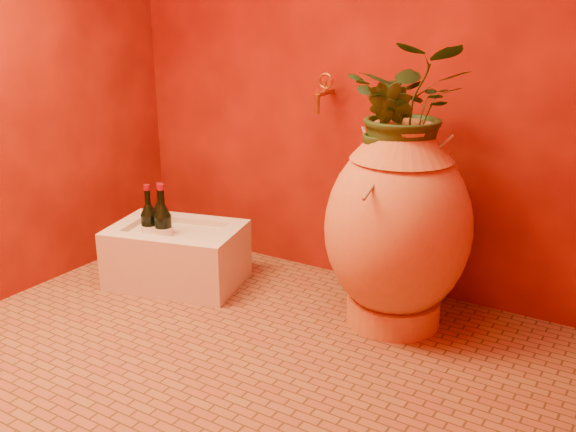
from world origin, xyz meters
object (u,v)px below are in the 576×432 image
Objects in this scene: wine_bottle_c at (163,230)px; wall_tap at (324,91)px; wine_bottle_b at (150,228)px; wine_bottle_a at (161,221)px; amphora at (398,227)px; stone_basin at (177,256)px.

wall_tap is (0.59, 0.49, 0.64)m from wine_bottle_c.
wall_tap is (0.68, 0.49, 0.65)m from wine_bottle_b.
wine_bottle_c reaches higher than wine_bottle_a.
amphora is at bearing -27.40° from wall_tap.
amphora is at bearing 9.31° from stone_basin.
wine_bottle_a is 1.04m from wall_tap.
wall_tap is (0.72, 0.37, 0.66)m from wine_bottle_a.
wine_bottle_a is 0.18m from wine_bottle_c.
amphora is 0.75m from wall_tap.
wall_tap is at bearing 152.60° from amphora.
amphora is 4.89× the size of wall_tap.
wine_bottle_c is at bearing -114.75° from stone_basin.
stone_basin is 3.96× the size of wall_tap.
wine_bottle_b is (-0.12, -0.05, 0.14)m from stone_basin.
amphora is at bearing 11.98° from wine_bottle_c.
amphora is at bearing 5.10° from wine_bottle_a.
wine_bottle_a is at bearing 156.75° from stone_basin.
wall_tap is at bearing 27.20° from wine_bottle_a.
wall_tap reaches higher than wine_bottle_c.
wine_bottle_b is at bearing -155.28° from stone_basin.
wall_tap is (0.56, 0.43, 0.79)m from stone_basin.
wall_tap is at bearing 39.78° from wine_bottle_c.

